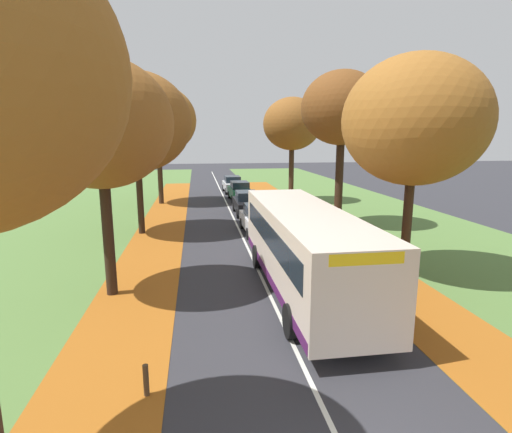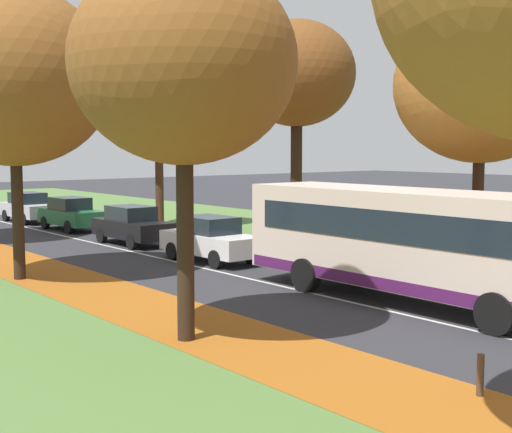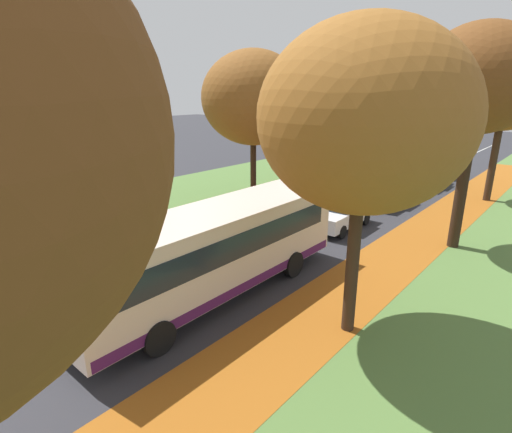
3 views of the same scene
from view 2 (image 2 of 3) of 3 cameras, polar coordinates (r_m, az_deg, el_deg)
leaf_litter_left at (r=19.39m, az=-10.26°, el=-6.71°), size 2.80×60.00×0.00m
grass_verge_right at (r=32.44m, az=6.20°, el=-1.70°), size 12.00×90.00×0.01m
leaf_litter_right at (r=25.05m, az=8.54°, el=-3.89°), size 2.80×60.00×0.00m
road_centre_line at (r=26.76m, az=-7.83°, el=-3.28°), size 0.12×80.00×0.01m
tree_left_near at (r=15.07m, az=-5.82°, el=12.13°), size 4.73×4.73×7.99m
tree_left_mid at (r=23.20m, az=-18.84°, el=10.51°), size 6.02×6.02×8.94m
tree_right_near at (r=23.28m, az=17.57°, el=9.99°), size 5.35×5.35×8.42m
tree_right_mid at (r=29.55m, az=3.29°, el=11.26°), size 4.79×4.79×9.24m
tree_right_far at (r=36.90m, az=-7.82°, el=9.18°), size 4.77×4.77×8.62m
bollard_third at (r=12.60m, az=17.51°, el=-12.02°), size 0.12×0.12×0.72m
bus at (r=19.14m, az=12.53°, el=-1.78°), size 2.69×10.40×2.98m
car_white_lead at (r=25.60m, az=-3.64°, el=-1.81°), size 1.86×4.24×1.62m
car_black_following at (r=30.50m, az=-9.86°, el=-0.69°), size 1.80×4.21×1.62m
car_green_third_in_line at (r=36.33m, az=-14.58°, el=0.22°), size 1.89×4.25×1.62m
car_silver_fourth_in_line at (r=40.85m, az=-17.73°, el=0.71°), size 1.87×4.24×1.62m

